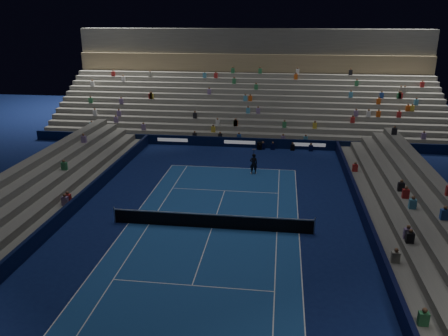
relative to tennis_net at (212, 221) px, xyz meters
The scene contains 11 objects.
ground 0.50m from the tennis_net, ahead, with size 90.00×90.00×0.00m, color #0C184C.
court_surface 0.50m from the tennis_net, ahead, with size 10.97×23.77×0.01m, color navy.
sponsor_barrier_far 18.50m from the tennis_net, 90.00° to the left, with size 44.00×0.25×1.00m, color black.
sponsor_barrier_east 9.70m from the tennis_net, ahead, with size 0.25×37.00×1.00m, color black.
sponsor_barrier_west 9.70m from the tennis_net, behind, with size 0.25×37.00×1.00m, color #081032.
grandstand_main 28.05m from the tennis_net, 90.00° to the left, with size 44.00×15.20×11.20m.
grandstand_east 13.17m from the tennis_net, ahead, with size 5.00×37.00×2.50m.
grandstand_west 13.17m from the tennis_net, behind, with size 5.00×37.00×2.50m.
tennis_net is the anchor object (origin of this frame).
tennis_player 10.79m from the tennis_net, 79.68° to the left, with size 0.65×0.43×1.79m, color black.
broadcast_camera 18.16m from the tennis_net, 83.46° to the left, with size 0.56×1.00×0.69m.
Camera 1 is at (4.07, -25.21, 12.86)m, focal length 35.75 mm.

